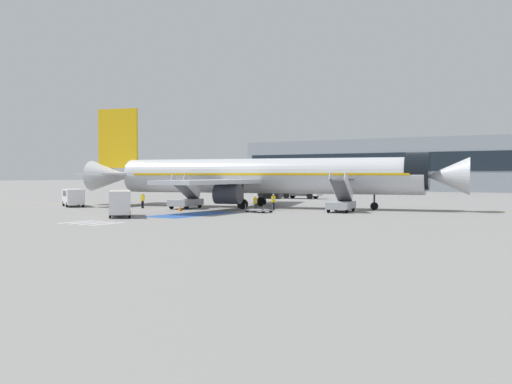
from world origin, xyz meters
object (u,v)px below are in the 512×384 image
(ground_crew_0, at_px, (273,201))
(traffic_cone_0, at_px, (180,208))
(boarding_stairs_aft, at_px, (186,200))
(baggage_cart, at_px, (259,210))
(terminal_building, at_px, (392,165))
(boarding_stairs_forward, at_px, (341,202))
(ground_crew_1, at_px, (143,199))
(fuel_tanker, at_px, (294,188))
(service_van_0, at_px, (120,201))
(ground_crew_2, at_px, (255,202))
(airliner, at_px, (261,176))
(service_van_1, at_px, (73,196))

(ground_crew_0, height_order, traffic_cone_0, ground_crew_0)
(boarding_stairs_aft, distance_m, traffic_cone_0, 4.57)
(baggage_cart, height_order, terminal_building, terminal_building)
(boarding_stairs_forward, bearing_deg, ground_crew_1, -176.80)
(fuel_tanker, distance_m, baggage_cart, 35.91)
(boarding_stairs_aft, height_order, service_van_0, boarding_stairs_aft)
(service_van_0, xyz_separation_m, ground_crew_2, (5.66, 14.24, -0.49))
(boarding_stairs_aft, relative_size, fuel_tanker, 0.61)
(airliner, height_order, boarding_stairs_forward, airliner)
(boarding_stairs_aft, distance_m, ground_crew_1, 5.06)
(boarding_stairs_forward, height_order, traffic_cone_0, boarding_stairs_forward)
(ground_crew_0, bearing_deg, traffic_cone_0, -33.50)
(boarding_stairs_aft, xyz_separation_m, service_van_1, (-14.25, -3.90, 0.29))
(fuel_tanker, height_order, service_van_1, fuel_tanker)
(fuel_tanker, distance_m, ground_crew_1, 33.72)
(airliner, height_order, baggage_cart, airliner)
(baggage_cart, height_order, ground_crew_2, ground_crew_2)
(service_van_0, bearing_deg, fuel_tanker, 53.83)
(boarding_stairs_aft, xyz_separation_m, ground_crew_2, (8.92, 0.61, -0.05))
(fuel_tanker, xyz_separation_m, ground_crew_0, (13.28, -29.07, -0.72))
(boarding_stairs_forward, distance_m, ground_crew_1, 22.79)
(baggage_cart, distance_m, ground_crew_2, 2.99)
(airliner, relative_size, boarding_stairs_aft, 8.35)
(fuel_tanker, bearing_deg, boarding_stairs_aft, 2.34)
(airliner, xyz_separation_m, ground_crew_2, (2.62, -5.39, -2.78))
(service_van_1, bearing_deg, baggage_cart, -51.50)
(ground_crew_0, height_order, ground_crew_1, ground_crew_1)
(terminal_building, bearing_deg, service_van_1, -95.18)
(traffic_cone_0, height_order, terminal_building, terminal_building)
(airliner, relative_size, fuel_tanker, 5.07)
(service_van_1, bearing_deg, service_van_0, -85.71)
(boarding_stairs_forward, xyz_separation_m, boarding_stairs_aft, (-17.47, -3.68, -0.05))
(airliner, bearing_deg, traffic_cone_0, -33.85)
(baggage_cart, distance_m, ground_crew_0, 4.13)
(boarding_stairs_aft, xyz_separation_m, service_van_0, (3.26, -13.63, 0.44))
(fuel_tanker, height_order, ground_crew_2, fuel_tanker)
(service_van_1, xyz_separation_m, traffic_cone_0, (16.57, 0.02, -0.98))
(boarding_stairs_forward, xyz_separation_m, traffic_cone_0, (-15.15, -7.56, -0.74))
(service_van_0, distance_m, service_van_1, 20.03)
(boarding_stairs_forward, xyz_separation_m, baggage_cart, (-6.70, -5.33, -0.76))
(traffic_cone_0, bearing_deg, baggage_cart, 14.83)
(ground_crew_0, height_order, terminal_building, terminal_building)
(boarding_stairs_forward, distance_m, ground_crew_0, 7.47)
(boarding_stairs_aft, bearing_deg, service_van_1, -176.61)
(fuel_tanker, xyz_separation_m, terminal_building, (-2.91, 54.98, 4.40))
(traffic_cone_0, bearing_deg, airliner, 68.06)
(airliner, distance_m, ground_crew_2, 6.61)
(fuel_tanker, relative_size, ground_crew_0, 5.14)
(airliner, height_order, service_van_1, airliner)
(boarding_stairs_aft, relative_size, ground_crew_2, 3.41)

